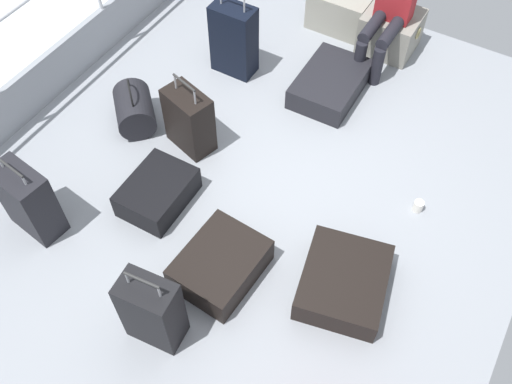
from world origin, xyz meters
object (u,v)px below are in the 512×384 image
at_px(passenger_seated, 391,8).
at_px(cargo_crate_0, 340,11).
at_px(cargo_crate_1, 390,31).
at_px(suitcase_4, 28,201).
at_px(duffel_bag, 134,109).
at_px(suitcase_2, 330,84).
at_px(suitcase_0, 344,282).
at_px(suitcase_5, 158,192).
at_px(suitcase_8, 221,265).
at_px(paper_cup, 418,206).
at_px(suitcase_7, 152,311).
at_px(suitcase_6, 189,120).
at_px(suitcase_3, 234,40).

bearing_deg(passenger_seated, cargo_crate_0, 158.26).
height_order(cargo_crate_0, cargo_crate_1, cargo_crate_1).
bearing_deg(cargo_crate_0, suitcase_4, -105.48).
bearing_deg(duffel_bag, passenger_seated, 51.51).
bearing_deg(suitcase_2, duffel_bag, -137.02).
bearing_deg(suitcase_0, suitcase_5, -178.95).
distance_m(cargo_crate_0, suitcase_8, 3.15).
distance_m(cargo_crate_1, paper_cup, 2.03).
relative_size(suitcase_7, paper_cup, 7.61).
xyz_separation_m(suitcase_0, paper_cup, (0.22, 0.96, -0.06)).
relative_size(cargo_crate_1, duffel_bag, 1.00).
bearing_deg(suitcase_8, paper_cup, 50.65).
height_order(cargo_crate_1, suitcase_5, cargo_crate_1).
distance_m(passenger_seated, suitcase_6, 2.17).
bearing_deg(suitcase_7, paper_cup, 57.94).
height_order(duffel_bag, paper_cup, duffel_bag).
relative_size(suitcase_0, suitcase_6, 1.11).
height_order(suitcase_7, duffel_bag, suitcase_7).
bearing_deg(suitcase_5, cargo_crate_0, 84.34).
relative_size(suitcase_2, suitcase_4, 1.12).
xyz_separation_m(suitcase_7, duffel_bag, (-1.36, 1.53, -0.15)).
bearing_deg(suitcase_4, suitcase_6, 67.21).
bearing_deg(suitcase_6, suitcase_8, -46.26).
bearing_deg(suitcase_3, suitcase_7, -69.43).
distance_m(suitcase_0, suitcase_7, 1.37).
distance_m(passenger_seated, duffel_bag, 2.53).
xyz_separation_m(suitcase_2, paper_cup, (1.22, -0.87, -0.06)).
bearing_deg(suitcase_7, suitcase_6, 116.62).
height_order(cargo_crate_1, paper_cup, cargo_crate_1).
height_order(suitcase_4, suitcase_8, suitcase_4).
relative_size(suitcase_6, paper_cup, 7.23).
distance_m(cargo_crate_0, suitcase_0, 3.09).
distance_m(cargo_crate_1, suitcase_7, 3.68).
distance_m(suitcase_2, suitcase_6, 1.43).
bearing_deg(suitcase_2, passenger_seated, 72.84).
height_order(passenger_seated, paper_cup, passenger_seated).
distance_m(passenger_seated, suitcase_8, 2.91).
bearing_deg(paper_cup, duffel_bag, -171.65).
height_order(suitcase_6, suitcase_8, suitcase_6).
bearing_deg(cargo_crate_1, suitcase_5, -107.30).
bearing_deg(suitcase_7, suitcase_8, 77.76).
bearing_deg(paper_cup, cargo_crate_0, 131.08).
bearing_deg(duffel_bag, suitcase_8, -31.55).
bearing_deg(cargo_crate_0, cargo_crate_1, -4.62).
xyz_separation_m(suitcase_6, paper_cup, (1.98, 0.33, -0.24)).
xyz_separation_m(suitcase_5, suitcase_8, (0.80, -0.30, 0.00)).
distance_m(suitcase_3, suitcase_7, 2.78).
xyz_separation_m(cargo_crate_0, cargo_crate_1, (0.58, -0.05, 0.00)).
height_order(suitcase_2, duffel_bag, duffel_bag).
xyz_separation_m(suitcase_4, suitcase_6, (0.56, 1.32, -0.02)).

